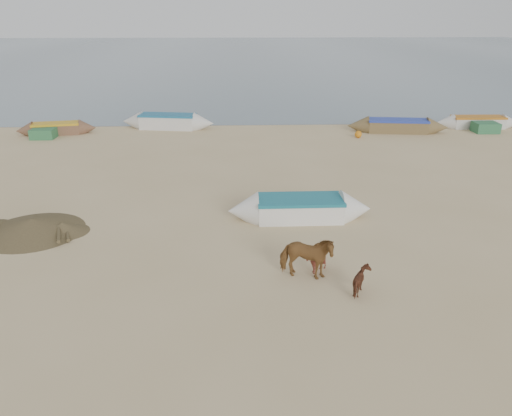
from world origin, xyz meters
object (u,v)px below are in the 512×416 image
at_px(near_canoe, 300,208).
at_px(cow_adult, 306,257).
at_px(calf_front, 316,261).
at_px(calf_right, 363,281).

bearing_deg(near_canoe, cow_adult, -95.14).
height_order(calf_front, near_canoe, near_canoe).
bearing_deg(near_canoe, calf_front, -90.61).
relative_size(calf_right, near_canoe, 0.14).
height_order(cow_adult, calf_front, cow_adult).
height_order(calf_right, near_canoe, near_canoe).
bearing_deg(calf_right, near_canoe, 10.37).
distance_m(calf_front, calf_right, 1.68).
bearing_deg(calf_right, calf_front, 40.02).
height_order(calf_front, calf_right, calf_right).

